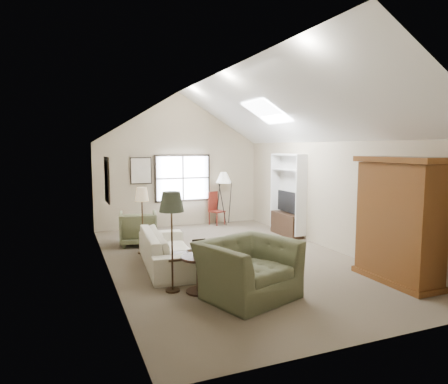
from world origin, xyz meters
name	(u,v)px	position (x,y,z in m)	size (l,w,h in m)	color
room_shell	(231,106)	(0.00, 0.00, 3.21)	(5.01, 8.01, 4.00)	brown
window	(183,178)	(0.10, 3.96, 1.45)	(1.72, 0.08, 1.42)	black
skylight	(267,111)	(1.30, 0.90, 3.22)	(0.80, 1.20, 0.52)	white
wall_art	(126,175)	(-1.88, 1.94, 1.73)	(1.97, 3.71, 0.88)	black
armoire	(399,220)	(2.18, -2.40, 1.10)	(0.60, 1.50, 2.20)	brown
tv_alcove	(288,193)	(2.34, 1.60, 1.15)	(0.32, 1.30, 2.10)	white
media_console	(287,224)	(2.32, 1.60, 0.30)	(0.34, 1.18, 0.60)	#382316
tv_panel	(287,202)	(2.32, 1.60, 0.92)	(0.05, 0.90, 0.55)	black
sofa	(169,249)	(-1.34, 0.00, 0.35)	(2.42, 0.95, 0.71)	beige
armchair_near	(248,269)	(-0.60, -2.09, 0.45)	(1.39, 1.22, 0.91)	#5C5D41
armchair_far	(138,228)	(-1.60, 2.05, 0.41)	(0.87, 0.90, 0.81)	#646F4D
coffee_table	(193,267)	(-1.17, -0.99, 0.24)	(0.95, 0.53, 0.49)	#372816
bowl	(193,252)	(-1.17, -0.99, 0.52)	(0.23, 0.23, 0.06)	#322514
side_table	(199,274)	(-1.24, -1.60, 0.30)	(0.61, 0.61, 0.61)	#3B2318
side_chair	(217,208)	(1.10, 3.70, 0.51)	(0.39, 0.39, 1.01)	maroon
tripod_lamp	(224,198)	(1.32, 3.70, 0.82)	(0.48, 0.48, 1.64)	white
dark_lamp	(172,241)	(-1.64, -1.40, 0.85)	(0.40, 0.40, 1.69)	#292E20
tan_lamp	(142,220)	(-1.64, 1.20, 0.76)	(0.30, 0.30, 1.52)	tan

